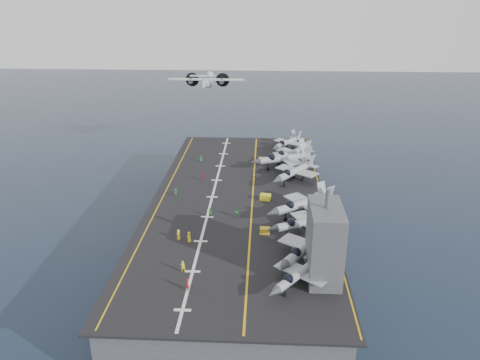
{
  "coord_description": "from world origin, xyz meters",
  "views": [
    {
      "loc": [
        5.09,
        -94.69,
        52.71
      ],
      "look_at": [
        0.0,
        4.0,
        13.0
      ],
      "focal_mm": 35.0,
      "sensor_mm": 36.0,
      "label": 1
    }
  ],
  "objects_px": {
    "transport_plane": "(206,84)",
    "island_superstructure": "(325,234)",
    "tow_cart_a": "(265,231)",
    "fighter_jet_0": "(299,273)"
  },
  "relations": [
    {
      "from": "tow_cart_a",
      "to": "island_superstructure",
      "type": "bearing_deg",
      "value": -55.98
    },
    {
      "from": "island_superstructure",
      "to": "tow_cart_a",
      "type": "bearing_deg",
      "value": 124.02
    },
    {
      "from": "island_superstructure",
      "to": "fighter_jet_0",
      "type": "height_order",
      "value": "island_superstructure"
    },
    {
      "from": "transport_plane",
      "to": "island_superstructure",
      "type": "bearing_deg",
      "value": -71.89
    },
    {
      "from": "fighter_jet_0",
      "to": "tow_cart_a",
      "type": "distance_m",
      "value": 17.62
    },
    {
      "from": "fighter_jet_0",
      "to": "tow_cart_a",
      "type": "bearing_deg",
      "value": 107.58
    },
    {
      "from": "fighter_jet_0",
      "to": "tow_cart_a",
      "type": "xyz_separation_m",
      "value": [
        -5.3,
        16.72,
        -1.72
      ]
    },
    {
      "from": "fighter_jet_0",
      "to": "tow_cart_a",
      "type": "height_order",
      "value": "fighter_jet_0"
    },
    {
      "from": "transport_plane",
      "to": "fighter_jet_0",
      "type": "bearing_deg",
      "value": -74.73
    },
    {
      "from": "fighter_jet_0",
      "to": "transport_plane",
      "type": "height_order",
      "value": "transport_plane"
    }
  ]
}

